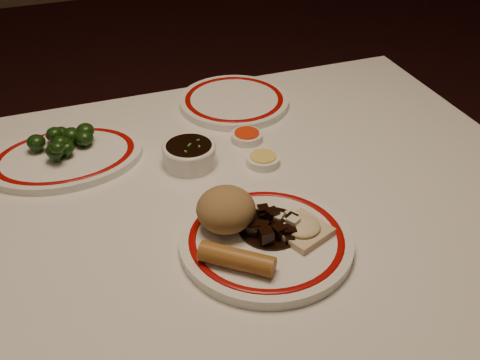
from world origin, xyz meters
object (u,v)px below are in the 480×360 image
at_px(main_plate, 266,242).
at_px(stirfry_heap, 273,226).
at_px(dining_table, 222,242).
at_px(broccoli_plate, 65,157).
at_px(rice_mound, 226,209).
at_px(fried_wonton, 302,229).
at_px(broccoli_pile, 64,141).
at_px(spring_roll, 237,259).
at_px(soy_bowl, 189,155).

distance_m(main_plate, stirfry_heap, 0.03).
relative_size(dining_table, broccoli_plate, 4.00).
height_order(rice_mound, fried_wonton, rice_mound).
xyz_separation_m(dining_table, broccoli_pile, (-0.23, 0.24, 0.13)).
height_order(spring_roll, fried_wonton, spring_roll).
relative_size(rice_mound, broccoli_plate, 0.32).
xyz_separation_m(fried_wonton, broccoli_plate, (-0.32, 0.37, -0.02)).
height_order(stirfry_heap, broccoli_plate, stirfry_heap).
relative_size(dining_table, soy_bowl, 11.95).
height_order(rice_mound, soy_bowl, rice_mound).
distance_m(rice_mound, fried_wonton, 0.12).
xyz_separation_m(dining_table, rice_mound, (-0.02, -0.09, 0.14)).
relative_size(main_plate, fried_wonton, 3.14).
bearing_deg(soy_bowl, dining_table, -82.78).
xyz_separation_m(fried_wonton, broccoli_pile, (-0.32, 0.38, 0.01)).
xyz_separation_m(broccoli_pile, soy_bowl, (0.22, -0.10, -0.02)).
bearing_deg(soy_bowl, stirfry_heap, -76.38).
bearing_deg(stirfry_heap, main_plate, -140.55).
relative_size(stirfry_heap, broccoli_pile, 0.82).
relative_size(spring_roll, broccoli_pile, 0.89).
bearing_deg(soy_bowl, fried_wonton, -69.67).
height_order(broccoli_plate, broccoli_pile, broccoli_pile).
bearing_deg(soy_bowl, broccoli_plate, 157.73).
bearing_deg(rice_mound, dining_table, 76.96).
bearing_deg(spring_roll, dining_table, 27.86).
height_order(fried_wonton, soy_bowl, soy_bowl).
bearing_deg(main_plate, stirfry_heap, 39.45).
distance_m(main_plate, spring_roll, 0.08).
bearing_deg(fried_wonton, broccoli_pile, 129.81).
xyz_separation_m(main_plate, broccoli_plate, (-0.27, 0.36, -0.00)).
relative_size(rice_mound, spring_roll, 0.83).
bearing_deg(dining_table, main_plate, -77.55).
height_order(fried_wonton, broccoli_pile, broccoli_pile).
height_order(dining_table, fried_wonton, fried_wonton).
xyz_separation_m(rice_mound, stirfry_heap, (0.06, -0.04, -0.02)).
relative_size(main_plate, broccoli_plate, 1.03).
relative_size(main_plate, rice_mound, 3.25).
bearing_deg(rice_mound, broccoli_pile, 123.35).
height_order(rice_mound, broccoli_plate, rice_mound).
bearing_deg(fried_wonton, soy_bowl, 110.33).
xyz_separation_m(rice_mound, broccoli_pile, (-0.21, 0.32, -0.01)).
relative_size(dining_table, broccoli_pile, 9.31).
bearing_deg(spring_roll, stirfry_heap, -15.36).
bearing_deg(fried_wonton, broccoli_plate, 131.23).
xyz_separation_m(spring_roll, fried_wonton, (0.12, 0.04, -0.01)).
bearing_deg(main_plate, soy_bowl, 99.85).
distance_m(stirfry_heap, broccoli_plate, 0.45).
xyz_separation_m(stirfry_heap, broccoli_plate, (-0.28, 0.35, -0.02)).
distance_m(main_plate, rice_mound, 0.08).
xyz_separation_m(rice_mound, spring_roll, (-0.02, -0.09, -0.02)).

